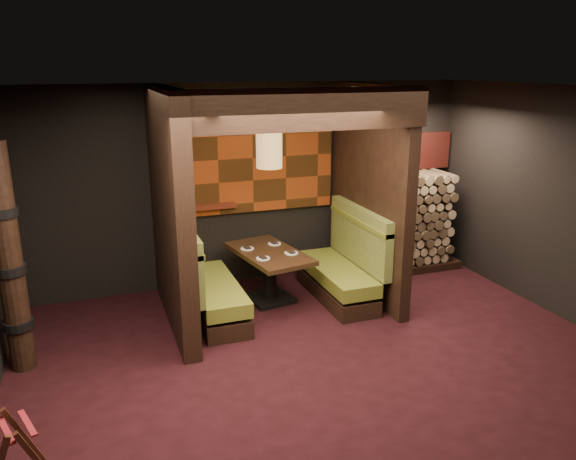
% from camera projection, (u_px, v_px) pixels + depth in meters
% --- Properties ---
extents(floor, '(6.50, 5.50, 0.02)m').
position_uv_depth(floor, '(330.00, 367.00, 5.97)').
color(floor, black).
rests_on(floor, ground).
extents(ceiling, '(6.50, 5.50, 0.02)m').
position_uv_depth(ceiling, '(336.00, 90.00, 5.15)').
color(ceiling, black).
rests_on(ceiling, ground).
extents(wall_back, '(6.50, 0.02, 2.85)m').
position_uv_depth(wall_back, '(253.00, 184.00, 8.05)').
color(wall_back, black).
rests_on(wall_back, ground).
extents(wall_front, '(6.50, 0.02, 2.85)m').
position_uv_depth(wall_front, '(540.00, 380.00, 3.07)').
color(wall_front, black).
rests_on(wall_front, ground).
extents(partition_left, '(0.20, 2.20, 2.85)m').
position_uv_depth(partition_left, '(170.00, 211.00, 6.60)').
color(partition_left, black).
rests_on(partition_left, floor).
extents(partition_right, '(0.15, 2.10, 2.85)m').
position_uv_depth(partition_right, '(369.00, 193.00, 7.52)').
color(partition_right, black).
rests_on(partition_right, floor).
extents(header_beam, '(2.85, 0.18, 0.44)m').
position_uv_depth(header_beam, '(305.00, 110.00, 5.84)').
color(header_beam, black).
rests_on(header_beam, partition_left).
extents(tapa_back_panel, '(2.40, 0.06, 1.55)m').
position_uv_depth(tapa_back_panel, '(252.00, 158.00, 7.88)').
color(tapa_back_panel, '#943B12').
rests_on(tapa_back_panel, wall_back).
extents(tapa_side_panel, '(0.04, 1.85, 1.45)m').
position_uv_depth(tapa_side_panel, '(176.00, 172.00, 6.68)').
color(tapa_side_panel, '#943B12').
rests_on(tapa_side_panel, partition_left).
extents(lacquer_shelf, '(0.60, 0.12, 0.07)m').
position_uv_depth(lacquer_shelf, '(215.00, 206.00, 7.82)').
color(lacquer_shelf, '#5F2414').
rests_on(lacquer_shelf, wall_back).
extents(booth_bench_left, '(0.68, 1.60, 1.14)m').
position_uv_depth(booth_bench_left, '(206.00, 287.00, 7.02)').
color(booth_bench_left, black).
rests_on(booth_bench_left, floor).
extents(booth_bench_right, '(0.68, 1.60, 1.14)m').
position_uv_depth(booth_bench_right, '(343.00, 269.00, 7.64)').
color(booth_bench_right, black).
rests_on(booth_bench_right, floor).
extents(dining_table, '(0.95, 1.44, 0.70)m').
position_uv_depth(dining_table, '(269.00, 268.00, 7.50)').
color(dining_table, black).
rests_on(dining_table, floor).
extents(place_settings, '(0.67, 0.70, 0.03)m').
position_uv_depth(place_settings, '(269.00, 251.00, 7.43)').
color(place_settings, white).
rests_on(place_settings, dining_table).
extents(pendant_lamp, '(0.33, 0.33, 1.02)m').
position_uv_depth(pendant_lamp, '(269.00, 150.00, 7.00)').
color(pendant_lamp, olive).
rests_on(pendant_lamp, ceiling).
extents(luggage_rack, '(0.68, 0.57, 0.63)m').
position_uv_depth(luggage_rack, '(10.00, 453.00, 4.17)').
color(luggage_rack, '#401E12').
rests_on(luggage_rack, floor).
extents(totem_column, '(0.31, 0.31, 2.40)m').
position_uv_depth(totem_column, '(9.00, 261.00, 5.62)').
color(totem_column, black).
rests_on(totem_column, floor).
extents(firewood_stack, '(1.73, 0.70, 1.50)m').
position_uv_depth(firewood_stack, '(404.00, 222.00, 8.62)').
color(firewood_stack, black).
rests_on(firewood_stack, floor).
extents(mosaic_header, '(1.83, 0.10, 0.56)m').
position_uv_depth(mosaic_header, '(397.00, 152.00, 8.62)').
color(mosaic_header, maroon).
rests_on(mosaic_header, wall_back).
extents(bay_front_post, '(0.08, 0.08, 2.85)m').
position_uv_depth(bay_front_post, '(366.00, 189.00, 7.78)').
color(bay_front_post, black).
rests_on(bay_front_post, floor).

